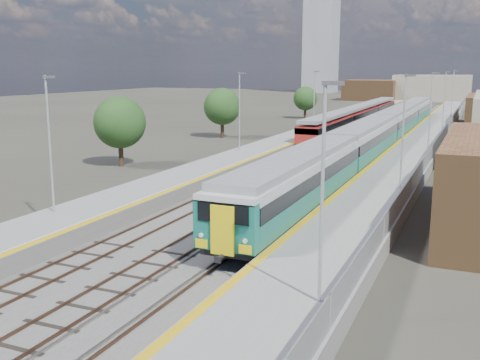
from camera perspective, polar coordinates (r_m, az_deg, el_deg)
The scene contains 11 objects.
ground at distance 67.21m, azimuth 13.48°, elevation 3.40°, with size 320.00×320.00×0.00m, color #47443A.
ballast_bed at distance 70.05m, azimuth 12.03°, elevation 3.80°, with size 10.50×155.00×0.06m, color #565451.
tracks at distance 71.56m, azimuth 12.77°, elevation 3.98°, with size 8.96×160.00×0.17m.
platform_right at distance 68.93m, azimuth 18.20°, elevation 3.78°, with size 4.70×155.00×8.52m.
platform_left at distance 71.61m, azimuth 6.69°, elevation 4.52°, with size 4.30×155.00×8.52m.
buildings at distance 157.05m, azimuth 12.79°, elevation 11.70°, with size 72.00×185.50×40.00m.
green_train at distance 63.33m, azimuth 14.37°, elevation 4.99°, with size 2.98×82.83×3.28m.
red_train at distance 85.16m, azimuth 11.96°, elevation 6.41°, with size 2.64×53.56×3.33m.
tree_a at distance 52.33m, azimuth -12.12°, elevation 5.73°, with size 4.73×4.73×6.40m.
tree_b at distance 72.57m, azimuth -1.83°, elevation 7.47°, with size 4.73×4.73×6.41m.
tree_c at distance 100.96m, azimuth 6.65°, elevation 8.23°, with size 4.21×4.21×5.71m.
Camera 1 is at (11.25, -15.67, 8.89)m, focal length 42.00 mm.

